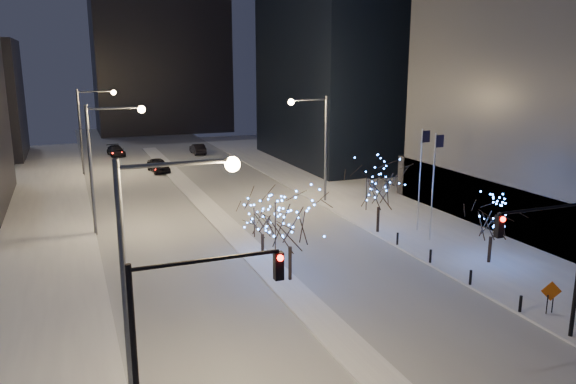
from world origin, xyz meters
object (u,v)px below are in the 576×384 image
street_lamp_w_far (89,120)px  holiday_tree_plaza_far (379,185)px  street_lamp_w_near (154,255)px  traffic_signal_east (556,249)px  car_near (158,165)px  construction_sign (551,294)px  street_lamp_w_mid (104,151)px  car_far (116,151)px  car_mid (198,149)px  holiday_tree_median_far (262,218)px  street_lamp_east (317,135)px  traffic_signal_west (181,322)px  holiday_tree_plaza_near (492,218)px  holiday_tree_median_near (290,220)px

street_lamp_w_far → holiday_tree_plaza_far: (19.44, -32.70, -2.62)m
street_lamp_w_near → traffic_signal_east: size_ratio=1.43×
street_lamp_w_far → car_near: bearing=-10.0°
street_lamp_w_near → traffic_signal_east: street_lamp_w_near is taller
traffic_signal_east → construction_sign: 4.92m
street_lamp_w_mid → car_far: street_lamp_w_mid is taller
car_mid → holiday_tree_median_far: (-5.44, -44.55, 1.92)m
street_lamp_east → car_near: 24.37m
traffic_signal_east → car_far: size_ratio=1.43×
street_lamp_w_near → car_far: size_ratio=2.05×
traffic_signal_west → car_mid: size_ratio=1.56×
street_lamp_w_near → traffic_signal_west: 2.70m
traffic_signal_west → holiday_tree_plaza_near: bearing=25.5°
holiday_tree_median_near → holiday_tree_median_far: holiday_tree_median_near is taller
traffic_signal_east → holiday_tree_plaza_far: traffic_signal_east is taller
street_lamp_w_far → car_far: size_ratio=2.05×
car_mid → construction_sign: size_ratio=2.49×
street_lamp_east → car_near: bearing=119.2°
car_mid → holiday_tree_plaza_far: bearing=95.7°
car_near → holiday_tree_median_far: 32.98m
street_lamp_w_mid → street_lamp_w_far: 25.00m
car_far → street_lamp_east: bearing=-72.5°
street_lamp_w_far → car_mid: bearing=34.9°
holiday_tree_median_near → construction_sign: (10.99, -9.42, -2.68)m
street_lamp_east → car_near: (-11.58, 20.69, -5.63)m
traffic_signal_west → holiday_tree_plaza_near: traffic_signal_west is taller
street_lamp_w_far → holiday_tree_plaza_far: bearing=-59.3°
holiday_tree_median_far → car_near: bearing=93.5°
construction_sign → holiday_tree_plaza_far: bearing=117.0°
street_lamp_w_near → holiday_tree_plaza_near: bearing=20.8°
traffic_signal_east → holiday_tree_plaza_near: (4.95, 9.67, -1.60)m
street_lamp_w_mid → holiday_tree_median_near: (9.44, -14.30, -2.59)m
holiday_tree_median_far → holiday_tree_median_near: bearing=-90.0°
traffic_signal_east → holiday_tree_median_near: bearing=125.8°
street_lamp_w_near → street_lamp_w_mid: 25.00m
traffic_signal_east → car_near: bearing=101.9°
holiday_tree_median_near → car_near: bearing=93.0°
holiday_tree_median_near → holiday_tree_plaza_near: holiday_tree_median_near is taller
street_lamp_w_near → holiday_tree_plaza_far: size_ratio=1.61×
car_far → construction_sign: bearing=-80.9°
holiday_tree_plaza_near → holiday_tree_plaza_far: holiday_tree_plaza_far is taller
street_lamp_w_near → street_lamp_w_far: bearing=90.0°
street_lamp_w_mid → holiday_tree_plaza_far: street_lamp_w_mid is taller
traffic_signal_west → street_lamp_w_far: bearing=90.5°
traffic_signal_east → holiday_tree_median_far: (-8.44, 16.82, -2.10)m
street_lamp_east → car_mid: 33.13m
holiday_tree_plaza_near → holiday_tree_plaza_far: (-3.39, 8.63, 0.72)m
street_lamp_w_near → holiday_tree_median_far: street_lamp_w_near is taller
holiday_tree_median_far → holiday_tree_plaza_near: 15.19m
traffic_signal_west → holiday_tree_plaza_near: (22.33, 10.67, -1.60)m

